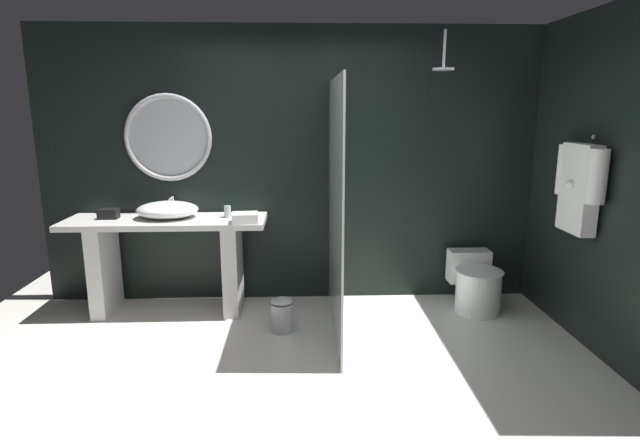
{
  "coord_description": "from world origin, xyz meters",
  "views": [
    {
      "loc": [
        0.05,
        -2.98,
        1.85
      ],
      "look_at": [
        0.2,
        0.92,
        0.99
      ],
      "focal_mm": 28.53,
      "sensor_mm": 36.0,
      "label": 1
    }
  ],
  "objects_px": {
    "round_wall_mirror": "(168,138)",
    "waste_bin": "(282,314)",
    "rain_shower_head": "(444,65)",
    "vessel_sink": "(167,210)",
    "folded_hand_towel": "(245,218)",
    "hanging_bathrobe": "(580,183)",
    "tumbler_cup": "(228,212)",
    "toilet": "(476,284)",
    "tissue_box": "(108,214)"
  },
  "relations": [
    {
      "from": "vessel_sink",
      "to": "waste_bin",
      "type": "relative_size",
      "value": 1.85
    },
    {
      "from": "tumbler_cup",
      "to": "hanging_bathrobe",
      "type": "xyz_separation_m",
      "value": [
        2.82,
        -0.75,
        0.35
      ]
    },
    {
      "from": "rain_shower_head",
      "to": "vessel_sink",
      "type": "bearing_deg",
      "value": 177.83
    },
    {
      "from": "hanging_bathrobe",
      "to": "waste_bin",
      "type": "distance_m",
      "value": 2.59
    },
    {
      "from": "hanging_bathrobe",
      "to": "tumbler_cup",
      "type": "bearing_deg",
      "value": 165.18
    },
    {
      "from": "round_wall_mirror",
      "to": "toilet",
      "type": "height_order",
      "value": "round_wall_mirror"
    },
    {
      "from": "vessel_sink",
      "to": "tissue_box",
      "type": "relative_size",
      "value": 3.27
    },
    {
      "from": "vessel_sink",
      "to": "rain_shower_head",
      "type": "height_order",
      "value": "rain_shower_head"
    },
    {
      "from": "tumbler_cup",
      "to": "rain_shower_head",
      "type": "xyz_separation_m",
      "value": [
        1.89,
        -0.1,
        1.28
      ]
    },
    {
      "from": "round_wall_mirror",
      "to": "hanging_bathrobe",
      "type": "relative_size",
      "value": 1.06
    },
    {
      "from": "toilet",
      "to": "waste_bin",
      "type": "bearing_deg",
      "value": -166.71
    },
    {
      "from": "folded_hand_towel",
      "to": "toilet",
      "type": "bearing_deg",
      "value": 3.01
    },
    {
      "from": "vessel_sink",
      "to": "tissue_box",
      "type": "height_order",
      "value": "vessel_sink"
    },
    {
      "from": "round_wall_mirror",
      "to": "waste_bin",
      "type": "height_order",
      "value": "round_wall_mirror"
    },
    {
      "from": "hanging_bathrobe",
      "to": "waste_bin",
      "type": "xyz_separation_m",
      "value": [
        -2.32,
        0.2,
        -1.13
      ]
    },
    {
      "from": "rain_shower_head",
      "to": "toilet",
      "type": "xyz_separation_m",
      "value": [
        0.4,
        -0.02,
        -1.96
      ]
    },
    {
      "from": "hanging_bathrobe",
      "to": "folded_hand_towel",
      "type": "xyz_separation_m",
      "value": [
        -2.64,
        0.52,
        -0.36
      ]
    },
    {
      "from": "round_wall_mirror",
      "to": "toilet",
      "type": "relative_size",
      "value": 1.28
    },
    {
      "from": "vessel_sink",
      "to": "toilet",
      "type": "distance_m",
      "value": 2.92
    },
    {
      "from": "round_wall_mirror",
      "to": "tumbler_cup",
      "type": "bearing_deg",
      "value": -22.33
    },
    {
      "from": "round_wall_mirror",
      "to": "waste_bin",
      "type": "xyz_separation_m",
      "value": [
        1.05,
        -0.77,
        -1.43
      ]
    },
    {
      "from": "tumbler_cup",
      "to": "tissue_box",
      "type": "bearing_deg",
      "value": -178.9
    },
    {
      "from": "tissue_box",
      "to": "waste_bin",
      "type": "height_order",
      "value": "tissue_box"
    },
    {
      "from": "vessel_sink",
      "to": "round_wall_mirror",
      "type": "height_order",
      "value": "round_wall_mirror"
    },
    {
      "from": "tumbler_cup",
      "to": "hanging_bathrobe",
      "type": "relative_size",
      "value": 0.14
    },
    {
      "from": "rain_shower_head",
      "to": "waste_bin",
      "type": "relative_size",
      "value": 1.12
    },
    {
      "from": "vessel_sink",
      "to": "hanging_bathrobe",
      "type": "bearing_deg",
      "value": -12.43
    },
    {
      "from": "vessel_sink",
      "to": "toilet",
      "type": "relative_size",
      "value": 0.88
    },
    {
      "from": "tumbler_cup",
      "to": "folded_hand_towel",
      "type": "height_order",
      "value": "tumbler_cup"
    },
    {
      "from": "vessel_sink",
      "to": "hanging_bathrobe",
      "type": "distance_m",
      "value": 3.46
    },
    {
      "from": "tumbler_cup",
      "to": "toilet",
      "type": "bearing_deg",
      "value": -2.98
    },
    {
      "from": "tissue_box",
      "to": "hanging_bathrobe",
      "type": "relative_size",
      "value": 0.22
    },
    {
      "from": "folded_hand_towel",
      "to": "tissue_box",
      "type": "bearing_deg",
      "value": 170.42
    },
    {
      "from": "vessel_sink",
      "to": "folded_hand_towel",
      "type": "height_order",
      "value": "vessel_sink"
    },
    {
      "from": "tumbler_cup",
      "to": "hanging_bathrobe",
      "type": "bearing_deg",
      "value": -14.82
    },
    {
      "from": "round_wall_mirror",
      "to": "hanging_bathrobe",
      "type": "xyz_separation_m",
      "value": [
        3.38,
        -0.97,
        -0.3
      ]
    },
    {
      "from": "rain_shower_head",
      "to": "tissue_box",
      "type": "bearing_deg",
      "value": 178.49
    },
    {
      "from": "vessel_sink",
      "to": "folded_hand_towel",
      "type": "relative_size",
      "value": 2.47
    },
    {
      "from": "round_wall_mirror",
      "to": "waste_bin",
      "type": "bearing_deg",
      "value": -36.15
    },
    {
      "from": "vessel_sink",
      "to": "round_wall_mirror",
      "type": "xyz_separation_m",
      "value": [
        -0.01,
        0.23,
        0.63
      ]
    },
    {
      "from": "round_wall_mirror",
      "to": "waste_bin",
      "type": "relative_size",
      "value": 2.7
    },
    {
      "from": "vessel_sink",
      "to": "rain_shower_head",
      "type": "relative_size",
      "value": 1.65
    },
    {
      "from": "toilet",
      "to": "folded_hand_towel",
      "type": "xyz_separation_m",
      "value": [
        -2.11,
        -0.11,
        0.67
      ]
    },
    {
      "from": "round_wall_mirror",
      "to": "rain_shower_head",
      "type": "relative_size",
      "value": 2.41
    },
    {
      "from": "vessel_sink",
      "to": "round_wall_mirror",
      "type": "relative_size",
      "value": 0.69
    },
    {
      "from": "folded_hand_towel",
      "to": "vessel_sink",
      "type": "bearing_deg",
      "value": 162.73
    },
    {
      "from": "waste_bin",
      "to": "toilet",
      "type": "bearing_deg",
      "value": 13.29
    },
    {
      "from": "toilet",
      "to": "waste_bin",
      "type": "relative_size",
      "value": 2.1
    },
    {
      "from": "waste_bin",
      "to": "hanging_bathrobe",
      "type": "bearing_deg",
      "value": -5.03
    },
    {
      "from": "vessel_sink",
      "to": "folded_hand_towel",
      "type": "xyz_separation_m",
      "value": [
        0.72,
        -0.22,
        -0.03
      ]
    }
  ]
}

